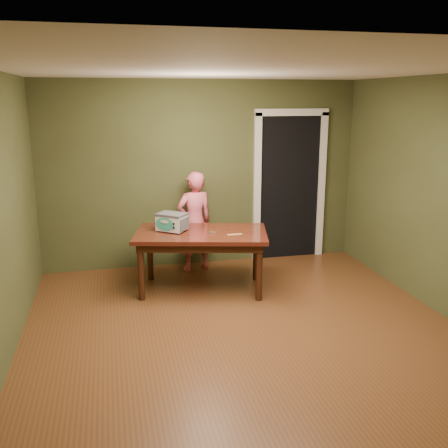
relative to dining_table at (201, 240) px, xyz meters
name	(u,v)px	position (x,y,z in m)	size (l,w,h in m)	color
floor	(250,339)	(0.22, -1.45, -0.65)	(5.00, 5.00, 0.00)	brown
room_shell	(252,170)	(0.22, -1.45, 1.06)	(4.52, 5.02, 2.61)	#444C29
doorway	(283,185)	(1.52, 1.33, 0.41)	(1.10, 0.66, 2.25)	black
dining_table	(201,240)	(0.00, 0.00, 0.00)	(1.77, 1.25, 0.75)	#39140D
toy_oven	(172,221)	(-0.34, 0.12, 0.22)	(0.42, 0.40, 0.23)	#4C4F54
baking_pan	(213,232)	(0.12, -0.10, 0.11)	(0.10, 0.10, 0.02)	silver
spatula	(235,234)	(0.37, -0.22, 0.10)	(0.18, 0.03, 0.01)	#ECBC66
child	(194,222)	(0.04, 0.75, 0.04)	(0.51, 0.33, 1.39)	#E05C71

